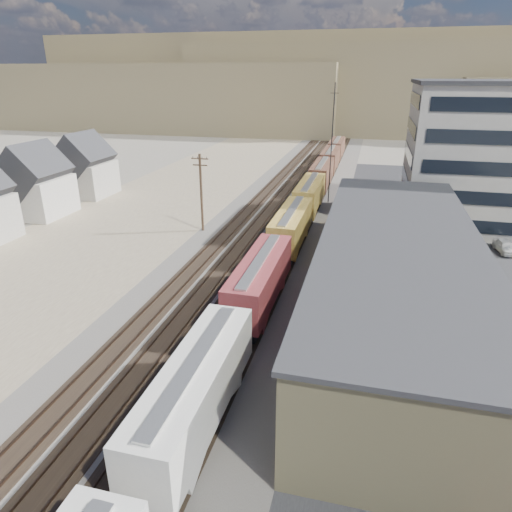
# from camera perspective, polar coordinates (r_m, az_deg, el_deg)

# --- Properties ---
(ballast_bed) EXTENTS (18.00, 200.00, 0.06)m
(ballast_bed) POSITION_cam_1_polar(r_m,az_deg,el_deg) (65.42, 2.85, 4.81)
(ballast_bed) COLOR #4C4742
(ballast_bed) RESTS_ON ground
(dirt_yard) EXTENTS (24.00, 180.00, 0.03)m
(dirt_yard) POSITION_cam_1_polar(r_m,az_deg,el_deg) (63.58, -17.05, 3.32)
(dirt_yard) COLOR #796653
(dirt_yard) RESTS_ON ground
(asphalt_lot) EXTENTS (26.00, 120.00, 0.04)m
(asphalt_lot) POSITION_cam_1_polar(r_m,az_deg,el_deg) (51.12, 24.13, -2.23)
(asphalt_lot) COLOR #232326
(asphalt_lot) RESTS_ON ground
(rail_tracks) EXTENTS (11.40, 200.00, 0.24)m
(rail_tracks) POSITION_cam_1_polar(r_m,az_deg,el_deg) (65.50, 2.37, 4.91)
(rail_tracks) COLOR black
(rail_tracks) RESTS_ON ground
(freight_train) EXTENTS (3.00, 119.74, 4.46)m
(freight_train) POSITION_cam_1_polar(r_m,az_deg,el_deg) (60.32, 5.70, 5.97)
(freight_train) COLOR black
(freight_train) RESTS_ON ground
(warehouse) EXTENTS (12.40, 40.40, 7.25)m
(warehouse) POSITION_cam_1_polar(r_m,az_deg,el_deg) (39.65, 17.06, -2.32)
(warehouse) COLOR tan
(warehouse) RESTS_ON ground
(office_tower) EXTENTS (22.60, 18.60, 18.45)m
(office_tower) POSITION_cam_1_polar(r_m,az_deg,el_deg) (68.86, 27.84, 11.11)
(office_tower) COLOR #9E998E
(office_tower) RESTS_ON ground
(utility_pole_north) EXTENTS (2.20, 0.32, 10.00)m
(utility_pole_north) POSITION_cam_1_polar(r_m,az_deg,el_deg) (58.88, -6.86, 8.05)
(utility_pole_north) COLOR #382619
(utility_pole_north) RESTS_ON ground
(radio_mast) EXTENTS (1.20, 0.16, 18.00)m
(radio_mast) POSITION_cam_1_polar(r_m,az_deg,el_deg) (72.31, 9.42, 13.59)
(radio_mast) COLOR black
(radio_mast) RESTS_ON ground
(hills_north) EXTENTS (265.00, 80.00, 32.00)m
(hills_north) POSITION_cam_1_polar(r_m,az_deg,el_deg) (179.72, 11.04, 19.94)
(hills_north) COLOR brown
(hills_north) RESTS_ON ground
(parked_car_blue) EXTENTS (4.34, 5.77, 1.46)m
(parked_car_blue) POSITION_cam_1_polar(r_m,az_deg,el_deg) (72.41, 22.70, 5.39)
(parked_car_blue) COLOR navy
(parked_car_blue) RESTS_ON ground
(parked_car_far) EXTENTS (2.25, 4.38, 1.43)m
(parked_car_far) POSITION_cam_1_polar(r_m,az_deg,el_deg) (59.72, 28.70, 1.04)
(parked_car_far) COLOR silver
(parked_car_far) RESTS_ON ground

